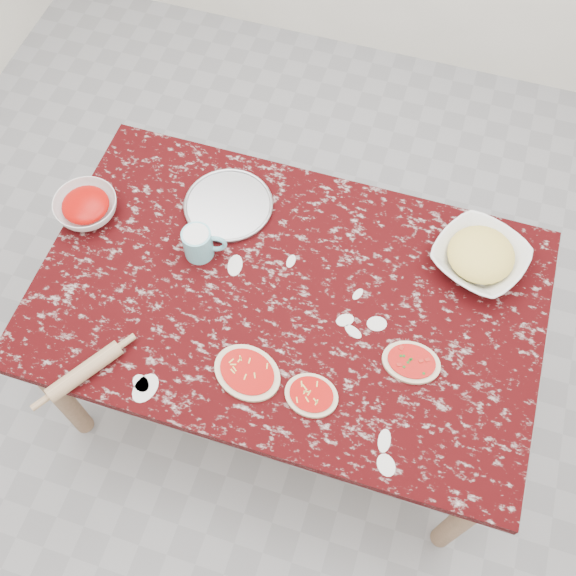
# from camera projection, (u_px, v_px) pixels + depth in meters

# --- Properties ---
(ground) EXTENTS (4.00, 4.00, 0.00)m
(ground) POSITION_uv_depth(u_px,v_px,m) (288.00, 381.00, 2.81)
(ground) COLOR gray
(worktable) EXTENTS (1.60, 1.00, 0.75)m
(worktable) POSITION_uv_depth(u_px,v_px,m) (288.00, 307.00, 2.23)
(worktable) COLOR black
(worktable) RESTS_ON ground
(pizza_tray) EXTENTS (0.33, 0.33, 0.01)m
(pizza_tray) POSITION_uv_depth(u_px,v_px,m) (229.00, 206.00, 2.31)
(pizza_tray) COLOR #B2B2B7
(pizza_tray) RESTS_ON worktable
(sauce_bowl) EXTENTS (0.25, 0.25, 0.07)m
(sauce_bowl) POSITION_uv_depth(u_px,v_px,m) (87.00, 207.00, 2.28)
(sauce_bowl) COLOR white
(sauce_bowl) RESTS_ON worktable
(cheese_bowl) EXTENTS (0.38, 0.38, 0.07)m
(cheese_bowl) POSITION_uv_depth(u_px,v_px,m) (479.00, 258.00, 2.18)
(cheese_bowl) COLOR white
(cheese_bowl) RESTS_ON worktable
(flour_mug) EXTENTS (0.14, 0.10, 0.11)m
(flour_mug) POSITION_uv_depth(u_px,v_px,m) (199.00, 243.00, 2.18)
(flour_mug) COLOR #6DC1CE
(flour_mug) RESTS_ON worktable
(pizza_left) EXTENTS (0.25, 0.22, 0.02)m
(pizza_left) POSITION_uv_depth(u_px,v_px,m) (247.00, 373.00, 2.02)
(pizza_left) COLOR beige
(pizza_left) RESTS_ON worktable
(pizza_mid) EXTENTS (0.17, 0.14, 0.02)m
(pizza_mid) POSITION_uv_depth(u_px,v_px,m) (311.00, 395.00, 1.99)
(pizza_mid) COLOR beige
(pizza_mid) RESTS_ON worktable
(pizza_right) EXTENTS (0.18, 0.14, 0.02)m
(pizza_right) POSITION_uv_depth(u_px,v_px,m) (411.00, 362.00, 2.04)
(pizza_right) COLOR beige
(pizza_right) RESTS_ON worktable
(rolling_pin) EXTENTS (0.17, 0.23, 0.05)m
(rolling_pin) POSITION_uv_depth(u_px,v_px,m) (84.00, 371.00, 2.00)
(rolling_pin) COLOR tan
(rolling_pin) RESTS_ON worktable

